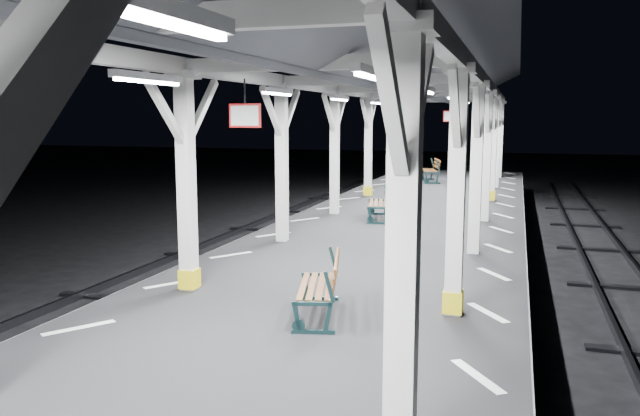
% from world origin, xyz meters
% --- Properties ---
extents(platform, '(6.00, 50.00, 1.00)m').
position_xyz_m(platform, '(0.00, 0.00, 0.50)').
color(platform, black).
rests_on(platform, ground).
extents(hazard_stripes_left, '(1.00, 48.00, 0.01)m').
position_xyz_m(hazard_stripes_left, '(-2.45, 0.00, 1.00)').
color(hazard_stripes_left, silver).
rests_on(hazard_stripes_left, platform).
extents(hazard_stripes_right, '(1.00, 48.00, 0.01)m').
position_xyz_m(hazard_stripes_right, '(2.45, 0.00, 1.00)').
color(hazard_stripes_right, silver).
rests_on(hazard_stripes_right, platform).
extents(canopy, '(5.40, 49.00, 4.65)m').
position_xyz_m(canopy, '(0.00, -0.02, 4.56)').
color(canopy, beige).
rests_on(canopy, platform).
extents(bench_mid, '(0.90, 1.58, 0.81)m').
position_xyz_m(bench_mid, '(0.35, 1.41, 1.43)').
color(bench_mid, '#132A2C').
rests_on(bench_mid, platform).
extents(bench_far, '(0.89, 1.67, 0.86)m').
position_xyz_m(bench_far, '(-0.55, 9.45, 1.46)').
color(bench_far, '#132A2C').
rests_on(bench_far, platform).
extents(bench_extra, '(1.06, 1.83, 0.94)m').
position_xyz_m(bench_extra, '(-0.57, 19.37, 1.50)').
color(bench_extra, '#132A2C').
rests_on(bench_extra, platform).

